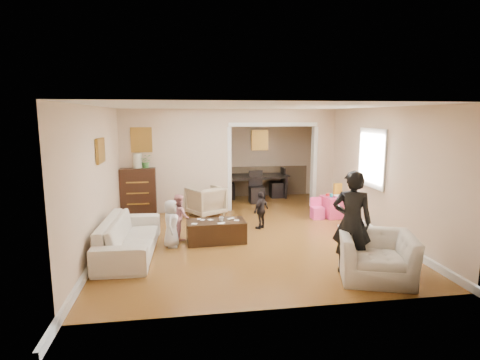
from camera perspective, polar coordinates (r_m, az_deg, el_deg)
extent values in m
plane|color=olive|center=(8.36, 0.21, -7.34)|extent=(7.00, 7.00, 0.00)
cube|color=#C8AE92|center=(9.77, -9.46, 2.78)|extent=(2.75, 0.18, 2.60)
cube|color=#C8AE92|center=(10.45, 12.18, 3.13)|extent=(0.55, 0.18, 2.60)
cube|color=#C8AE92|center=(9.98, 4.91, 9.49)|extent=(2.22, 0.18, 0.35)
cube|color=white|center=(8.54, 19.10, 3.11)|extent=(0.03, 0.95, 1.10)
cube|color=brown|center=(9.66, -14.47, 5.81)|extent=(0.45, 0.03, 0.55)
cube|color=brown|center=(7.47, -20.06, 4.15)|extent=(0.03, 0.55, 0.40)
cube|color=brown|center=(11.60, 2.95, 5.93)|extent=(0.45, 0.03, 0.55)
imported|color=beige|center=(7.12, -16.14, -8.03)|extent=(0.95, 2.24, 0.64)
imported|color=tan|center=(9.45, -5.12, -3.15)|extent=(1.06, 1.06, 0.71)
imported|color=beige|center=(6.19, 19.59, -10.65)|extent=(1.31, 1.22, 0.70)
cube|color=black|center=(9.80, -14.83, -1.63)|extent=(0.85, 0.48, 1.17)
cylinder|color=beige|center=(9.68, -15.02, 2.80)|extent=(0.22, 0.22, 0.36)
imported|color=#417F38|center=(9.67, -13.84, 2.74)|extent=(0.29, 0.25, 0.32)
cube|color=#372111|center=(7.51, -3.59, -7.64)|extent=(1.15, 0.62, 0.42)
imported|color=beige|center=(7.40, -2.80, -5.85)|extent=(0.10, 0.10, 0.09)
cube|color=#F5407B|center=(9.57, 13.81, -3.88)|extent=(0.60, 0.60, 0.50)
cube|color=yellow|center=(9.62, 14.34, -1.38)|extent=(0.21, 0.10, 0.30)
cylinder|color=teal|center=(9.42, 13.44, -2.25)|extent=(0.08, 0.08, 0.08)
cube|color=red|center=(9.57, 12.94, -2.14)|extent=(0.10, 0.09, 0.05)
imported|color=white|center=(9.42, 14.44, -2.37)|extent=(0.26, 0.26, 0.06)
imported|color=black|center=(11.40, 1.87, -0.96)|extent=(2.14, 1.40, 0.70)
imported|color=black|center=(6.17, 16.31, -6.04)|extent=(0.69, 0.58, 1.62)
imported|color=beige|center=(7.28, -10.22, -6.40)|extent=(0.34, 0.47, 0.89)
imported|color=#C97E82|center=(7.71, -9.02, -5.41)|extent=(0.49, 0.54, 0.91)
imported|color=black|center=(8.33, 3.16, -4.50)|extent=(0.49, 0.47, 0.82)
cube|color=white|center=(7.62, -1.25, -5.71)|extent=(0.12, 0.12, 0.00)
cube|color=white|center=(7.54, -5.59, -5.93)|extent=(0.10, 0.11, 0.00)
cube|color=white|center=(7.53, -4.44, -5.93)|extent=(0.13, 0.13, 0.00)
cube|color=white|center=(7.58, -1.61, -5.80)|extent=(0.10, 0.10, 0.00)
cube|color=white|center=(7.48, -0.53, -6.02)|extent=(0.11, 0.09, 0.00)
cube|color=white|center=(7.61, -6.14, -5.79)|extent=(0.08, 0.09, 0.00)
cube|color=white|center=(7.29, -6.83, -6.49)|extent=(0.12, 0.11, 0.00)
cube|color=white|center=(7.32, -2.50, -6.35)|extent=(0.06, 0.08, 0.00)
cube|color=white|center=(7.28, -2.93, -6.45)|extent=(0.11, 0.09, 0.00)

